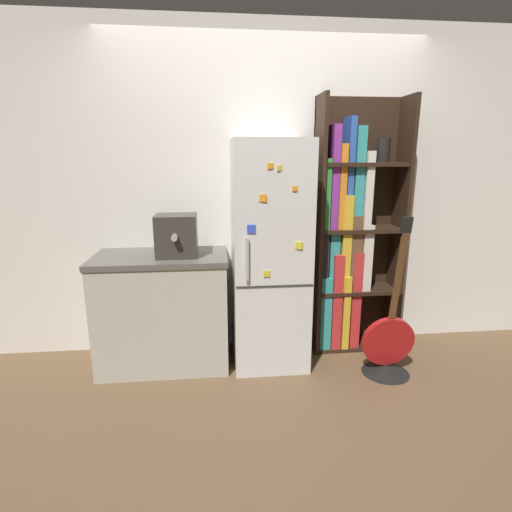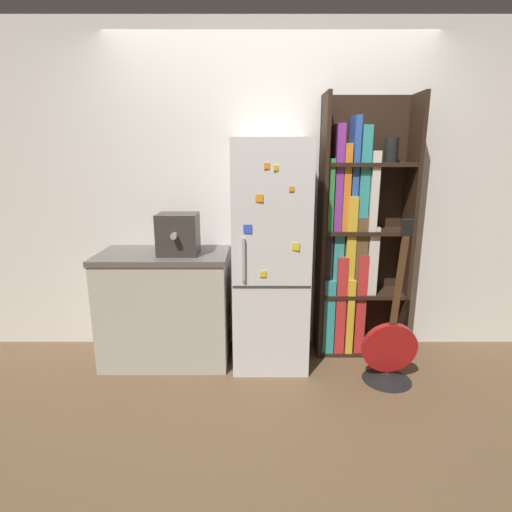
# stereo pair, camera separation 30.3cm
# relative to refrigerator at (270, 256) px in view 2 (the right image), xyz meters

# --- Properties ---
(ground_plane) EXTENTS (16.00, 16.00, 0.00)m
(ground_plane) POSITION_rel_refrigerator_xyz_m (0.00, -0.16, -0.86)
(ground_plane) COLOR brown
(wall_back) EXTENTS (8.00, 0.05, 2.60)m
(wall_back) POSITION_rel_refrigerator_xyz_m (0.00, 0.32, 0.44)
(wall_back) COLOR white
(wall_back) RESTS_ON ground_plane
(refrigerator) EXTENTS (0.56, 0.61, 1.72)m
(refrigerator) POSITION_rel_refrigerator_xyz_m (0.00, 0.00, 0.00)
(refrigerator) COLOR silver
(refrigerator) RESTS_ON ground_plane
(bookshelf) EXTENTS (0.71, 0.30, 2.04)m
(bookshelf) POSITION_rel_refrigerator_xyz_m (0.67, 0.17, 0.06)
(bookshelf) COLOR black
(bookshelf) RESTS_ON ground_plane
(kitchen_counter) EXTENTS (0.99, 0.57, 0.88)m
(kitchen_counter) POSITION_rel_refrigerator_xyz_m (-0.82, 0.02, -0.42)
(kitchen_counter) COLOR #BCB7A8
(kitchen_counter) RESTS_ON ground_plane
(espresso_machine) EXTENTS (0.29, 0.31, 0.31)m
(espresso_machine) POSITION_rel_refrigerator_xyz_m (-0.69, -0.03, 0.17)
(espresso_machine) COLOR #38332D
(espresso_machine) RESTS_ON kitchen_counter
(guitar) EXTENTS (0.39, 0.35, 1.21)m
(guitar) POSITION_rel_refrigerator_xyz_m (0.85, -0.33, -0.69)
(guitar) COLOR black
(guitar) RESTS_ON ground_plane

